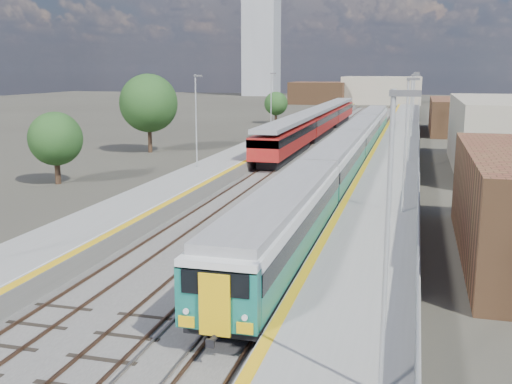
% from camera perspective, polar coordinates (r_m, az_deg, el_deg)
% --- Properties ---
extents(ground, '(320.00, 320.00, 0.00)m').
position_cam_1_polar(ground, '(62.94, 8.34, 3.34)').
color(ground, '#47443A').
rests_on(ground, ground).
extents(ballast_bed, '(10.50, 155.00, 0.06)m').
position_cam_1_polar(ballast_bed, '(65.67, 6.65, 3.76)').
color(ballast_bed, '#565451').
rests_on(ballast_bed, ground).
extents(tracks, '(8.96, 160.00, 0.17)m').
position_cam_1_polar(tracks, '(67.23, 7.36, 3.99)').
color(tracks, '#4C3323').
rests_on(tracks, ground).
extents(platform_right, '(4.70, 155.00, 8.52)m').
position_cam_1_polar(platform_right, '(64.95, 13.26, 3.89)').
color(platform_right, slate).
rests_on(platform_right, ground).
extents(platform_left, '(4.30, 155.00, 8.52)m').
position_cam_1_polar(platform_left, '(66.91, 0.87, 4.40)').
color(platform_left, slate).
rests_on(platform_left, ground).
extents(buildings, '(72.00, 185.50, 40.00)m').
position_cam_1_polar(buildings, '(152.60, 5.58, 12.25)').
color(buildings, brown).
rests_on(buildings, ground).
extents(green_train, '(2.72, 75.74, 2.99)m').
position_cam_1_polar(green_train, '(54.80, 9.00, 4.32)').
color(green_train, black).
rests_on(green_train, ground).
extents(red_train, '(2.93, 59.41, 3.70)m').
position_cam_1_polar(red_train, '(80.31, 5.92, 6.75)').
color(red_train, black).
rests_on(red_train, ground).
extents(tree_a, '(4.21, 4.21, 5.71)m').
position_cam_1_polar(tree_a, '(49.52, -18.56, 4.82)').
color(tree_a, '#382619').
rests_on(tree_a, ground).
extents(tree_b, '(6.25, 6.25, 8.48)m').
position_cam_1_polar(tree_b, '(66.06, -10.19, 8.33)').
color(tree_b, '#382619').
rests_on(tree_b, ground).
extents(tree_c, '(3.89, 3.89, 5.27)m').
position_cam_1_polar(tree_c, '(100.35, 1.91, 8.42)').
color(tree_c, '#382619').
rests_on(tree_c, ground).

